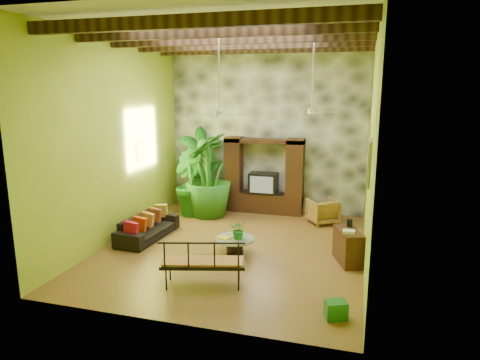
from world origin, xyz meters
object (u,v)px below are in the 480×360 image
(coffee_table, at_px, (235,244))
(ceiling_fan_front, at_px, (219,104))
(sofa, at_px, (148,227))
(tall_plant_a, at_px, (202,169))
(wicker_armchair, at_px, (323,211))
(side_console, at_px, (348,246))
(iron_bench, at_px, (202,261))
(entertainment_center, at_px, (264,181))
(tall_plant_c, at_px, (208,175))
(tall_plant_b, at_px, (189,183))
(ceiling_fan_back, at_px, (312,103))
(green_bin, at_px, (336,310))

(coffee_table, bearing_deg, ceiling_fan_front, 177.09)
(sofa, xyz_separation_m, tall_plant_a, (0.38, 2.89, 1.00))
(wicker_armchair, height_order, side_console, side_console)
(iron_bench, relative_size, side_console, 1.83)
(entertainment_center, xyz_separation_m, tall_plant_c, (-1.47, -0.83, 0.28))
(tall_plant_a, height_order, tall_plant_b, tall_plant_a)
(tall_plant_a, height_order, side_console, tall_plant_a)
(ceiling_fan_front, height_order, ceiling_fan_back, same)
(tall_plant_c, relative_size, iron_bench, 1.48)
(entertainment_center, height_order, tall_plant_c, tall_plant_c)
(entertainment_center, distance_m, iron_bench, 5.31)
(sofa, xyz_separation_m, side_console, (4.95, -0.20, 0.08))
(entertainment_center, bearing_deg, green_bin, -66.11)
(entertainment_center, relative_size, wicker_armchair, 3.14)
(entertainment_center, relative_size, green_bin, 6.89)
(ceiling_fan_front, bearing_deg, wicker_armchair, 54.88)
(ceiling_fan_back, distance_m, wicker_armchair, 3.34)
(sofa, height_order, iron_bench, iron_bench)
(ceiling_fan_front, relative_size, green_bin, 5.34)
(wicker_armchair, bearing_deg, green_bin, 65.68)
(tall_plant_b, relative_size, iron_bench, 1.15)
(entertainment_center, bearing_deg, tall_plant_b, -157.42)
(ceiling_fan_front, relative_size, coffee_table, 2.03)
(sofa, bearing_deg, green_bin, -115.04)
(sofa, relative_size, wicker_armchair, 2.59)
(ceiling_fan_front, bearing_deg, tall_plant_b, 125.41)
(iron_bench, distance_m, side_console, 3.31)
(entertainment_center, height_order, green_bin, entertainment_center)
(entertainment_center, xyz_separation_m, coffee_table, (0.14, -3.55, -0.71))
(tall_plant_b, distance_m, tall_plant_c, 0.68)
(coffee_table, bearing_deg, iron_bench, -94.36)
(sofa, relative_size, tall_plant_b, 1.02)
(ceiling_fan_front, xyz_separation_m, tall_plant_b, (-1.90, 2.67, -2.43))
(ceiling_fan_front, distance_m, tall_plant_b, 4.07)
(entertainment_center, distance_m, tall_plant_c, 1.72)
(entertainment_center, xyz_separation_m, iron_bench, (0.01, -5.29, -0.43))
(tall_plant_c, height_order, coffee_table, tall_plant_c)
(green_bin, bearing_deg, tall_plant_a, 128.90)
(side_console, relative_size, green_bin, 2.66)
(tall_plant_b, xyz_separation_m, tall_plant_c, (0.62, 0.04, 0.28))
(entertainment_center, bearing_deg, wicker_armchair, -18.13)
(sofa, bearing_deg, iron_bench, -129.83)
(entertainment_center, xyz_separation_m, ceiling_fan_back, (1.60, -1.94, 2.44))
(tall_plant_c, relative_size, green_bin, 7.18)
(ceiling_fan_back, bearing_deg, tall_plant_b, 163.92)
(entertainment_center, bearing_deg, iron_bench, -89.89)
(tall_plant_a, bearing_deg, tall_plant_b, -104.74)
(wicker_armchair, relative_size, tall_plant_a, 0.30)
(coffee_table, bearing_deg, entertainment_center, 92.30)
(tall_plant_b, bearing_deg, tall_plant_c, 3.34)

